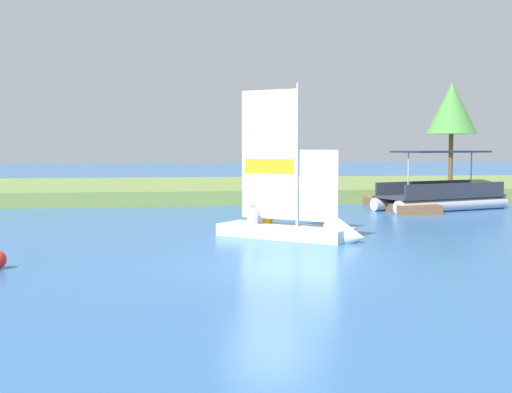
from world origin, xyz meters
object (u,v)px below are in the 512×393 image
wooden_dock (398,204)px  pontoon_boat (440,196)px  sailboat (308,227)px  shoreline_tree_left (452,109)px

wooden_dock → pontoon_boat: pontoon_boat is taller
sailboat → pontoon_boat: bearing=86.7°
shoreline_tree_left → wooden_dock: bearing=-127.6°
wooden_dock → shoreline_tree_left: bearing=52.4°
wooden_dock → pontoon_boat: 1.99m
wooden_dock → pontoon_boat: size_ratio=0.90×
shoreline_tree_left → sailboat: shoreline_tree_left is taller
sailboat → pontoon_boat: (8.30, 9.16, 0.27)m
shoreline_tree_left → sailboat: bearing=-125.3°
wooden_dock → sailboat: sailboat is taller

